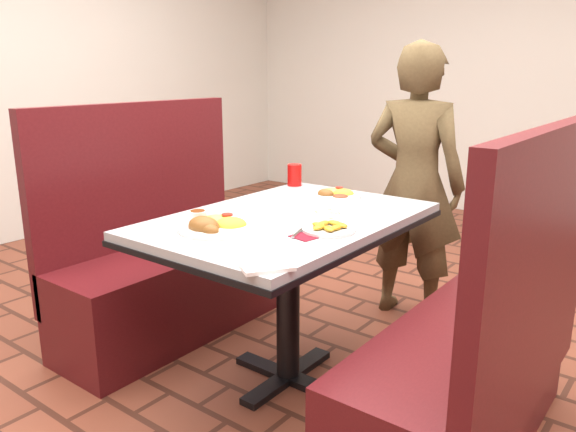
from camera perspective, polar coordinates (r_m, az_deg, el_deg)
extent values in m
plane|color=brown|center=(2.59, 0.00, -16.26)|extent=(7.00, 7.00, 0.00)
cube|color=silver|center=(5.43, 23.90, 14.20)|extent=(6.00, 0.04, 2.80)
cube|color=#AEB1B3|center=(2.30, 0.00, -0.42)|extent=(0.80, 1.20, 0.03)
cube|color=black|center=(2.31, 0.00, -1.08)|extent=(0.81, 1.21, 0.02)
cylinder|color=black|center=(2.43, 0.00, -9.00)|extent=(0.10, 0.10, 0.69)
cube|color=black|center=(2.58, 0.00, -15.98)|extent=(0.55, 0.08, 0.03)
cube|color=black|center=(2.58, 0.00, -15.98)|extent=(0.08, 0.55, 0.03)
cube|color=#581417|center=(2.96, -11.69, -7.61)|extent=(0.45, 1.20, 0.45)
cube|color=#581417|center=(2.98, -14.94, 1.95)|extent=(0.06, 1.20, 0.95)
cube|color=#581417|center=(2.17, 16.65, -16.74)|extent=(0.45, 1.20, 0.45)
cube|color=#581417|center=(1.91, 23.87, -5.96)|extent=(0.06, 1.20, 0.95)
imported|color=brown|center=(3.07, 12.74, 3.16)|extent=(0.56, 0.39, 1.48)
cylinder|color=white|center=(2.11, -7.17, -1.17)|extent=(0.29, 0.29, 0.02)
ellipsoid|color=gold|center=(2.11, -5.85, -0.17)|extent=(0.12, 0.12, 0.05)
ellipsoid|color=#8ECB51|center=(2.18, -7.21, 0.08)|extent=(0.12, 0.10, 0.04)
cylinder|color=red|center=(2.17, -6.20, 0.13)|extent=(0.04, 0.04, 0.01)
ellipsoid|color=brown|center=(2.07, -8.59, -0.27)|extent=(0.13, 0.10, 0.07)
ellipsoid|color=brown|center=(2.03, -7.94, -0.96)|extent=(0.07, 0.05, 0.05)
cylinder|color=white|center=(2.16, -9.15, -0.04)|extent=(0.07, 0.07, 0.04)
cylinder|color=#663113|center=(2.16, -9.17, 0.49)|extent=(0.06, 0.06, 0.01)
cylinder|color=white|center=(2.65, 4.81, 2.09)|extent=(0.24, 0.24, 0.01)
ellipsoid|color=gold|center=(2.65, 5.68, 2.74)|extent=(0.10, 0.10, 0.04)
ellipsoid|color=#8ECB51|center=(2.70, 4.54, 2.85)|extent=(0.10, 0.08, 0.03)
cylinder|color=red|center=(2.70, 5.23, 2.89)|extent=(0.04, 0.04, 0.01)
ellipsoid|color=brown|center=(2.59, 5.36, 2.25)|extent=(0.07, 0.07, 0.03)
ellipsoid|color=brown|center=(2.62, 3.86, 2.68)|extent=(0.08, 0.06, 0.05)
cylinder|color=white|center=(2.09, 4.16, -1.37)|extent=(0.20, 0.20, 0.01)
cube|color=maroon|center=(2.01, 1.81, -2.08)|extent=(0.11, 0.11, 0.00)
cube|color=silver|center=(2.05, 1.11, -1.63)|extent=(0.06, 0.14, 0.00)
cylinder|color=#B00D0B|center=(2.89, 0.67, 4.19)|extent=(0.07, 0.07, 0.11)
cube|color=white|center=(1.75, -2.68, -4.60)|extent=(0.26, 0.24, 0.01)
cube|color=silver|center=(2.12, -7.93, -1.14)|extent=(0.03, 0.16, 0.00)
cube|color=silver|center=(2.09, -8.36, -1.37)|extent=(0.02, 0.15, 0.00)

